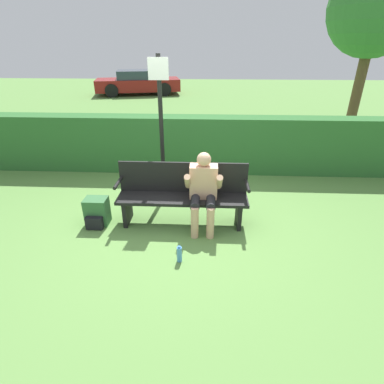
% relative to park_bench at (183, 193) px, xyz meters
% --- Properties ---
extents(ground_plane, '(40.00, 40.00, 0.00)m').
position_rel_park_bench_xyz_m(ground_plane, '(0.00, -0.07, -0.48)').
color(ground_plane, '#5B8942').
extents(hedge_back, '(12.00, 0.47, 1.17)m').
position_rel_park_bench_xyz_m(hedge_back, '(0.00, 2.08, 0.11)').
color(hedge_back, '#2D662D').
rests_on(hedge_back, ground).
extents(park_bench, '(1.95, 0.44, 0.93)m').
position_rel_park_bench_xyz_m(park_bench, '(0.00, 0.00, 0.00)').
color(park_bench, black).
rests_on(park_bench, ground).
extents(person_seated, '(0.54, 0.57, 1.14)m').
position_rel_park_bench_xyz_m(person_seated, '(0.31, -0.13, 0.16)').
color(person_seated, '#DBA884').
rests_on(person_seated, ground).
extents(backpack, '(0.34, 0.34, 0.43)m').
position_rel_park_bench_xyz_m(backpack, '(-1.31, -0.16, -0.28)').
color(backpack, '#336638').
rests_on(backpack, ground).
extents(water_bottle, '(0.07, 0.07, 0.23)m').
position_rel_park_bench_xyz_m(water_bottle, '(0.03, -0.98, -0.37)').
color(water_bottle, '#4C8CCC').
rests_on(water_bottle, ground).
extents(signpost, '(0.31, 0.09, 2.38)m').
position_rel_park_bench_xyz_m(signpost, '(-0.40, 0.78, 0.88)').
color(signpost, black).
rests_on(signpost, ground).
extents(parked_car, '(4.57, 2.60, 1.21)m').
position_rel_park_bench_xyz_m(parked_car, '(-3.34, 12.55, 0.12)').
color(parked_car, maroon).
rests_on(parked_car, ground).
extents(tree, '(2.45, 2.45, 4.55)m').
position_rel_park_bench_xyz_m(tree, '(4.66, 5.22, 2.82)').
color(tree, brown).
rests_on(tree, ground).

